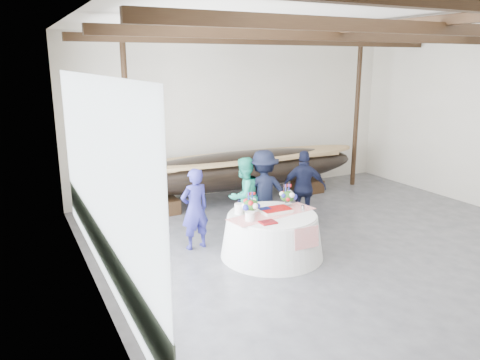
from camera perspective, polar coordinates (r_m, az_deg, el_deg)
name	(u,v)px	position (r m, az deg, el deg)	size (l,w,h in m)	color
floor	(378,264)	(9.51, 16.49, -9.74)	(10.00, 12.00, 0.01)	#3D3D42
wall_back	(238,115)	(13.74, -0.24, 7.91)	(10.00, 0.02, 4.50)	silver
wall_left	(105,179)	(6.49, -16.08, 0.12)	(0.02, 12.00, 4.50)	silver
ceiling	(398,17)	(8.76, 18.67, 18.32)	(10.00, 12.00, 0.01)	white
pavilion_structure	(362,49)	(9.34, 14.65, 15.23)	(9.80, 11.76, 4.50)	black
open_bay	(98,191)	(7.56, -16.96, -1.30)	(0.03, 7.00, 3.20)	silver
longboat_display	(241,170)	(12.82, 0.11, 1.27)	(7.43, 1.49, 1.39)	black
banquet_table	(272,235)	(9.35, 3.92, -6.69)	(2.04, 2.04, 0.87)	silver
tabletop_items	(268,205)	(9.29, 3.47, -3.01)	(1.95, 1.01, 0.40)	red
guest_woman_blue	(195,209)	(9.60, -5.53, -3.52)	(0.62, 0.41, 1.70)	navy
guest_woman_teal	(244,196)	(10.37, 0.47, -1.97)	(0.85, 0.66, 1.74)	#1FA584
guest_man_left	(263,192)	(10.46, 2.87, -1.45)	(1.22, 0.70, 1.89)	black
guest_man_right	(304,188)	(11.07, 7.80, -0.98)	(1.04, 0.43, 1.78)	black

